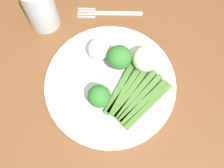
{
  "coord_description": "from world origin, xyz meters",
  "views": [
    {
      "loc": [
        -0.22,
        0.03,
        1.36
      ],
      "look_at": [
        -0.0,
        -0.0,
        0.77
      ],
      "focal_mm": 44.8,
      "sensor_mm": 36.0,
      "label": 1
    }
  ],
  "objects_px": {
    "fork": "(109,13)",
    "cauliflower_outer_edge": "(145,59)",
    "plate": "(112,86)",
    "broccoli_near_center": "(119,58)",
    "broccoli_front": "(99,96)",
    "dining_table": "(111,98)",
    "water_glass": "(40,6)",
    "asparagus_bundle": "(135,95)",
    "cauliflower_mid": "(99,49)"
  },
  "relations": [
    {
      "from": "broccoli_near_center",
      "to": "cauliflower_outer_edge",
      "type": "relative_size",
      "value": 1.14
    },
    {
      "from": "plate",
      "to": "dining_table",
      "type": "bearing_deg",
      "value": 37.88
    },
    {
      "from": "dining_table",
      "to": "cauliflower_mid",
      "type": "height_order",
      "value": "cauliflower_mid"
    },
    {
      "from": "plate",
      "to": "broccoli_near_center",
      "type": "distance_m",
      "value": 0.07
    },
    {
      "from": "dining_table",
      "to": "cauliflower_outer_edge",
      "type": "bearing_deg",
      "value": -67.09
    },
    {
      "from": "cauliflower_outer_edge",
      "to": "cauliflower_mid",
      "type": "relative_size",
      "value": 1.16
    },
    {
      "from": "cauliflower_outer_edge",
      "to": "water_glass",
      "type": "relative_size",
      "value": 0.46
    },
    {
      "from": "dining_table",
      "to": "broccoli_front",
      "type": "distance_m",
      "value": 0.15
    },
    {
      "from": "dining_table",
      "to": "broccoli_near_center",
      "type": "height_order",
      "value": "broccoli_near_center"
    },
    {
      "from": "broccoli_front",
      "to": "water_glass",
      "type": "xyz_separation_m",
      "value": [
        0.23,
        0.11,
        0.01
      ]
    },
    {
      "from": "broccoli_near_center",
      "to": "cauliflower_mid",
      "type": "bearing_deg",
      "value": 50.51
    },
    {
      "from": "cauliflower_outer_edge",
      "to": "fork",
      "type": "distance_m",
      "value": 0.17
    },
    {
      "from": "plate",
      "to": "asparagus_bundle",
      "type": "bearing_deg",
      "value": -125.63
    },
    {
      "from": "water_glass",
      "to": "cauliflower_outer_edge",
      "type": "bearing_deg",
      "value": -125.5
    },
    {
      "from": "cauliflower_mid",
      "to": "asparagus_bundle",
      "type": "bearing_deg",
      "value": -150.14
    },
    {
      "from": "broccoli_front",
      "to": "cauliflower_mid",
      "type": "bearing_deg",
      "value": -6.68
    },
    {
      "from": "plate",
      "to": "broccoli_front",
      "type": "height_order",
      "value": "broccoli_front"
    },
    {
      "from": "broccoli_near_center",
      "to": "broccoli_front",
      "type": "height_order",
      "value": "broccoli_near_center"
    },
    {
      "from": "broccoli_front",
      "to": "dining_table",
      "type": "bearing_deg",
      "value": -36.76
    },
    {
      "from": "cauliflower_outer_edge",
      "to": "cauliflower_mid",
      "type": "bearing_deg",
      "value": 67.71
    },
    {
      "from": "plate",
      "to": "cauliflower_mid",
      "type": "xyz_separation_m",
      "value": [
        0.08,
        0.02,
        0.03
      ]
    },
    {
      "from": "plate",
      "to": "water_glass",
      "type": "relative_size",
      "value": 2.32
    },
    {
      "from": "asparagus_bundle",
      "to": "water_glass",
      "type": "height_order",
      "value": "water_glass"
    },
    {
      "from": "broccoli_near_center",
      "to": "water_glass",
      "type": "height_order",
      "value": "water_glass"
    },
    {
      "from": "dining_table",
      "to": "broccoli_near_center",
      "type": "distance_m",
      "value": 0.16
    },
    {
      "from": "dining_table",
      "to": "water_glass",
      "type": "xyz_separation_m",
      "value": [
        0.19,
        0.14,
        0.16
      ]
    },
    {
      "from": "asparagus_bundle",
      "to": "broccoli_near_center",
      "type": "height_order",
      "value": "broccoli_near_center"
    },
    {
      "from": "plate",
      "to": "cauliflower_outer_edge",
      "type": "distance_m",
      "value": 0.1
    },
    {
      "from": "plate",
      "to": "broccoli_near_center",
      "type": "bearing_deg",
      "value": -26.24
    },
    {
      "from": "plate",
      "to": "cauliflower_mid",
      "type": "bearing_deg",
      "value": 13.03
    },
    {
      "from": "dining_table",
      "to": "plate",
      "type": "bearing_deg",
      "value": -142.12
    },
    {
      "from": "plate",
      "to": "cauliflower_outer_edge",
      "type": "xyz_separation_m",
      "value": [
        0.04,
        -0.08,
        0.04
      ]
    },
    {
      "from": "dining_table",
      "to": "broccoli_near_center",
      "type": "relative_size",
      "value": 20.45
    },
    {
      "from": "broccoli_near_center",
      "to": "fork",
      "type": "relative_size",
      "value": 0.41
    },
    {
      "from": "dining_table",
      "to": "broccoli_near_center",
      "type": "xyz_separation_m",
      "value": [
        0.04,
        -0.03,
        0.15
      ]
    },
    {
      "from": "asparagus_bundle",
      "to": "water_glass",
      "type": "distance_m",
      "value": 0.3
    },
    {
      "from": "dining_table",
      "to": "cauliflower_outer_edge",
      "type": "distance_m",
      "value": 0.17
    },
    {
      "from": "broccoli_near_center",
      "to": "broccoli_front",
      "type": "distance_m",
      "value": 0.1
    },
    {
      "from": "fork",
      "to": "cauliflower_outer_edge",
      "type": "bearing_deg",
      "value": 120.27
    },
    {
      "from": "broccoli_near_center",
      "to": "fork",
      "type": "height_order",
      "value": "broccoli_near_center"
    },
    {
      "from": "cauliflower_mid",
      "to": "cauliflower_outer_edge",
      "type": "bearing_deg",
      "value": -112.29
    },
    {
      "from": "cauliflower_mid",
      "to": "broccoli_front",
      "type": "bearing_deg",
      "value": 173.32
    },
    {
      "from": "broccoli_front",
      "to": "cauliflower_mid",
      "type": "height_order",
      "value": "broccoli_front"
    },
    {
      "from": "asparagus_bundle",
      "to": "cauliflower_outer_edge",
      "type": "height_order",
      "value": "cauliflower_outer_edge"
    },
    {
      "from": "asparagus_bundle",
      "to": "broccoli_near_center",
      "type": "bearing_deg",
      "value": 64.69
    },
    {
      "from": "broccoli_front",
      "to": "cauliflower_outer_edge",
      "type": "distance_m",
      "value": 0.14
    },
    {
      "from": "plate",
      "to": "asparagus_bundle",
      "type": "distance_m",
      "value": 0.06
    },
    {
      "from": "cauliflower_mid",
      "to": "fork",
      "type": "distance_m",
      "value": 0.13
    },
    {
      "from": "dining_table",
      "to": "cauliflower_mid",
      "type": "relative_size",
      "value": 26.93
    },
    {
      "from": "broccoli_front",
      "to": "cauliflower_mid",
      "type": "relative_size",
      "value": 1.19
    }
  ]
}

